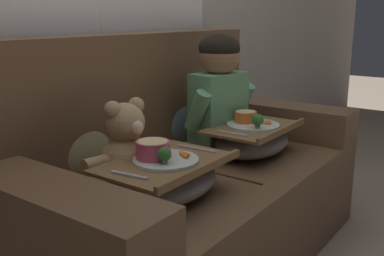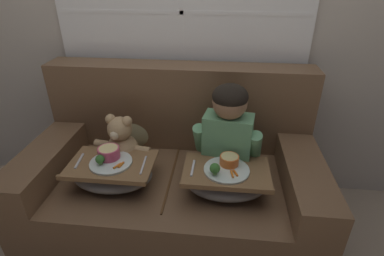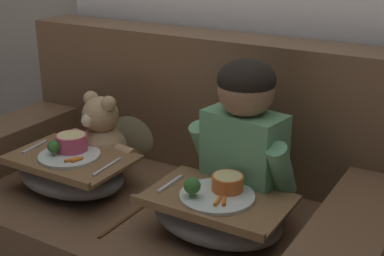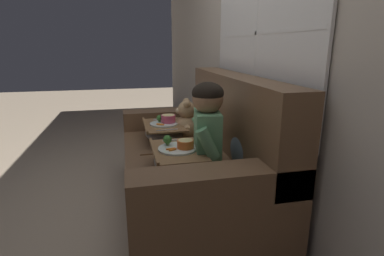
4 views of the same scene
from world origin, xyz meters
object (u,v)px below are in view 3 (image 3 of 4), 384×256
child_figure (244,131)px  teddy_bear (101,140)px  throw_pillow_behind_teddy (137,120)px  lap_tray_child (217,214)px  throw_pillow_behind_child (270,149)px  couch (172,208)px  lap_tray_teddy (71,171)px

child_figure → teddy_bear: size_ratio=1.50×
throw_pillow_behind_teddy → lap_tray_child: size_ratio=0.72×
throw_pillow_behind_child → teddy_bear: teddy_bear is taller
child_figure → throw_pillow_behind_child: bearing=90.0°
couch → lap_tray_child: (0.32, -0.22, 0.17)m
child_figure → lap_tray_teddy: child_figure is taller
child_figure → lap_tray_teddy: (-0.65, -0.19, -0.23)m
couch → throw_pillow_behind_child: (0.32, 0.22, 0.25)m
throw_pillow_behind_teddy → lap_tray_teddy: size_ratio=0.71×
teddy_bear → throw_pillow_behind_teddy: bearing=89.8°
couch → throw_pillow_behind_teddy: 0.47m
throw_pillow_behind_teddy → teddy_bear: teddy_bear is taller
couch → teddy_bear: bearing=-174.7°
lap_tray_child → lap_tray_teddy: (-0.65, 0.00, 0.00)m
couch → teddy_bear: 0.41m
lap_tray_child → throw_pillow_behind_teddy: bearing=145.9°
throw_pillow_behind_child → throw_pillow_behind_teddy: same height
throw_pillow_behind_child → lap_tray_child: 0.45m
throw_pillow_behind_teddy → child_figure: (0.65, -0.25, 0.15)m
couch → throw_pillow_behind_teddy: size_ratio=5.09×
teddy_bear → lap_tray_teddy: (-0.00, -0.19, -0.07)m
throw_pillow_behind_child → lap_tray_child: throw_pillow_behind_child is taller
couch → teddy_bear: couch is taller
throw_pillow_behind_child → child_figure: (-0.00, -0.25, 0.15)m
lap_tray_child → teddy_bear: bearing=163.7°
couch → lap_tray_teddy: 0.43m
lap_tray_child → child_figure: bearing=90.0°
lap_tray_teddy → throw_pillow_behind_teddy: bearing=89.8°
teddy_bear → child_figure: bearing=0.3°
throw_pillow_behind_teddy → lap_tray_teddy: (-0.00, -0.44, -0.08)m
couch → throw_pillow_behind_child: bearing=34.1°
throw_pillow_behind_child → child_figure: child_figure is taller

